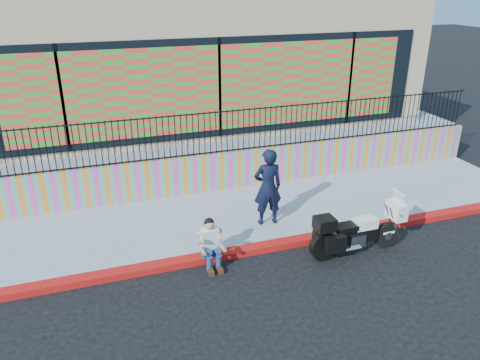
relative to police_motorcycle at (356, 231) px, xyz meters
name	(u,v)px	position (x,y,z in m)	size (l,w,h in m)	color
ground	(272,248)	(-1.67, 0.77, -0.58)	(90.00, 90.00, 0.00)	black
red_curb	(272,246)	(-1.67, 0.77, -0.50)	(16.00, 0.30, 0.15)	#B3170C
sidewalk	(248,214)	(-1.67, 2.42, -0.50)	(16.00, 3.00, 0.15)	#8E98AB
mural_wall	(230,170)	(-1.67, 4.02, 0.12)	(16.00, 0.20, 1.10)	#FF43A9
metal_fence	(229,131)	(-1.67, 4.02, 1.27)	(15.80, 0.04, 1.20)	black
elevated_platform	(189,124)	(-1.67, 9.12, 0.05)	(16.00, 10.00, 1.25)	#8E98AB
storefront_building	(187,54)	(-1.67, 8.90, 2.67)	(14.00, 8.06, 4.00)	tan
police_motorcycle	(356,231)	(0.00, 0.00, 0.00)	(2.21, 0.73, 1.38)	black
police_officer	(268,187)	(-1.44, 1.70, 0.54)	(0.70, 0.46, 1.93)	black
seated_man	(211,248)	(-3.18, 0.53, -0.13)	(0.54, 0.71, 1.06)	navy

